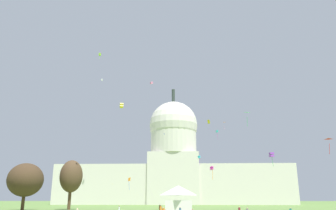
{
  "coord_description": "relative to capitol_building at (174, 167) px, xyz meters",
  "views": [
    {
      "loc": [
        3.71,
        -30.49,
        3.07
      ],
      "look_at": [
        -0.72,
        64.59,
        29.9
      ],
      "focal_mm": 35.53,
      "sensor_mm": 36.0,
      "label": 1
    }
  ],
  "objects": [
    {
      "name": "kite_pink_high",
      "position": [
        -6.71,
        -60.38,
        27.16
      ],
      "size": [
        1.19,
        1.17,
        1.02
      ],
      "rotation": [
        0.0,
        0.0,
        2.16
      ],
      "color": "pink"
    },
    {
      "name": "kite_lime_high",
      "position": [
        -25.38,
        -69.32,
        35.6
      ],
      "size": [
        0.95,
        0.91,
        2.5
      ],
      "rotation": [
        0.0,
        0.0,
        4.85
      ],
      "color": "#8CD133"
    },
    {
      "name": "kite_pink_mid",
      "position": [
        22.14,
        -46.6,
        13.8
      ],
      "size": [
        1.58,
        1.79,
        2.66
      ],
      "rotation": [
        0.0,
        0.0,
        5.28
      ],
      "color": "pink"
    },
    {
      "name": "kite_yellow_mid",
      "position": [
        14.65,
        -65.04,
        10.35
      ],
      "size": [
        0.95,
        0.86,
        1.35
      ],
      "rotation": [
        0.0,
        0.0,
        1.89
      ],
      "color": "yellow"
    },
    {
      "name": "kite_magenta_low",
      "position": [
        12.4,
        -98.34,
        -9.08
      ],
      "size": [
        0.99,
        0.98,
        3.31
      ],
      "rotation": [
        0.0,
        0.0,
        0.93
      ],
      "color": "#D1339E"
    },
    {
      "name": "kite_yellow_mid_b",
      "position": [
        -14.5,
        -79.32,
        12.8
      ],
      "size": [
        1.35,
        1.42,
        1.51
      ],
      "rotation": [
        0.0,
        0.0,
        0.31
      ],
      "color": "yellow"
    },
    {
      "name": "person_black_front_left",
      "position": [
        -0.68,
        -95.01,
        -18.64
      ],
      "size": [
        0.5,
        0.5,
        1.62
      ],
      "rotation": [
        0.0,
        0.0,
        3.01
      ],
      "color": "black",
      "rests_on": "ground_plane"
    },
    {
      "name": "kite_green_mid",
      "position": [
        19.85,
        -109.98,
        1.73
      ],
      "size": [
        1.51,
        0.68,
        2.95
      ],
      "rotation": [
        0.0,
        0.0,
        0.11
      ],
      "color": "green"
    },
    {
      "name": "tree_west_near",
      "position": [
        -36.63,
        -93.94,
        -11.55
      ],
      "size": [
        11.27,
        12.18,
        12.22
      ],
      "color": "#42301E",
      "rests_on": "ground_plane"
    },
    {
      "name": "capitol_building",
      "position": [
        0.0,
        0.0,
        0.0
      ],
      "size": [
        124.23,
        26.76,
        63.77
      ],
      "color": "beige",
      "rests_on": "ground_plane"
    },
    {
      "name": "person_orange_edge_east",
      "position": [
        0.29,
        -106.79,
        -18.61
      ],
      "size": [
        0.56,
        0.56,
        1.69
      ],
      "rotation": [
        0.0,
        0.0,
        6.01
      ],
      "color": "orange",
      "rests_on": "ground_plane"
    },
    {
      "name": "kite_red_low",
      "position": [
        32.49,
        -119.76,
        -5.94
      ],
      "size": [
        1.37,
        1.11,
        2.77
      ],
      "rotation": [
        0.0,
        0.0,
        5.9
      ],
      "color": "red"
    },
    {
      "name": "kite_orange_low",
      "position": [
        -14.09,
        -61.4,
        -10.07
      ],
      "size": [
        0.92,
        0.93,
        4.52
      ],
      "rotation": [
        0.0,
        0.0,
        4.88
      ],
      "color": "orange"
    },
    {
      "name": "event_tent",
      "position": [
        4.05,
        -99.37,
        -16.28
      ],
      "size": [
        6.67,
        7.23,
        6.1
      ],
      "rotation": [
        0.0,
        0.0,
        0.03
      ],
      "color": "white",
      "rests_on": "ground_plane"
    },
    {
      "name": "person_white_near_tent",
      "position": [
        -8.18,
        -110.13,
        -18.6
      ],
      "size": [
        0.34,
        0.34,
        1.64
      ],
      "rotation": [
        0.0,
        0.0,
        1.65
      ],
      "color": "silver",
      "rests_on": "ground_plane"
    },
    {
      "name": "kite_violet_low",
      "position": [
        27.82,
        -96.52,
        -5.61
      ],
      "size": [
        1.19,
        1.2,
        3.51
      ],
      "rotation": [
        0.0,
        0.0,
        0.2
      ],
      "color": "purple"
    },
    {
      "name": "kite_blue_mid",
      "position": [
        -3.78,
        -31.79,
        12.2
      ],
      "size": [
        0.94,
        1.21,
        0.36
      ],
      "rotation": [
        0.0,
        0.0,
        4.96
      ],
      "color": "blue"
    },
    {
      "name": "kite_turquoise_mid",
      "position": [
        20.71,
        -34.11,
        12.83
      ],
      "size": [
        1.13,
        1.08,
        4.3
      ],
      "rotation": [
        0.0,
        0.0,
        1.88
      ],
      "color": "teal"
    },
    {
      "name": "tree_west_mid",
      "position": [
        -27.22,
        -85.49,
        -10.16
      ],
      "size": [
        8.53,
        8.7,
        13.89
      ],
      "color": "#4C3823",
      "rests_on": "ground_plane"
    },
    {
      "name": "kite_gold_low",
      "position": [
        -29.01,
        -21.07,
        -10.01
      ],
      "size": [
        0.88,
        1.26,
        0.28
      ],
      "rotation": [
        0.0,
        0.0,
        5.06
      ],
      "color": "gold"
    },
    {
      "name": "kite_white_high",
      "position": [
        -33.5,
        -32.71,
        39.05
      ],
      "size": [
        0.77,
        0.72,
        0.96
      ],
      "rotation": [
        0.0,
        0.0,
        1.52
      ],
      "color": "white"
    },
    {
      "name": "kite_cyan_mid",
      "position": [
        11.39,
        -54.05,
        -1.02
      ],
      "size": [
        1.13,
        1.12,
        3.71
      ],
      "rotation": [
        0.0,
        0.0,
        4.05
      ],
      "color": "#33BCDB"
    }
  ]
}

